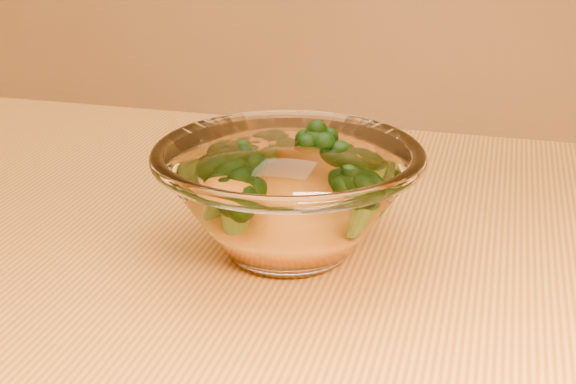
{
  "coord_description": "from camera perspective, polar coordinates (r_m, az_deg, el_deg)",
  "views": [
    {
      "loc": [
        0.03,
        -0.41,
        1.01
      ],
      "look_at": [
        -0.11,
        0.09,
        0.8
      ],
      "focal_mm": 50.0,
      "sensor_mm": 36.0,
      "label": 1
    }
  ],
  "objects": [
    {
      "name": "cheese_sauce",
      "position": [
        0.56,
        -0.0,
        -2.04
      ],
      "size": [
        0.11,
        0.11,
        0.03
      ],
      "primitive_type": "ellipsoid",
      "color": "orange",
      "rests_on": "glass_bowl"
    },
    {
      "name": "glass_bowl",
      "position": [
        0.56,
        -0.0,
        -0.39
      ],
      "size": [
        0.19,
        0.19,
        0.08
      ],
      "color": "white",
      "rests_on": "table"
    },
    {
      "name": "broccoli_heap",
      "position": [
        0.56,
        -0.13,
        1.03
      ],
      "size": [
        0.13,
        0.12,
        0.06
      ],
      "color": "black",
      "rests_on": "cheese_sauce"
    }
  ]
}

